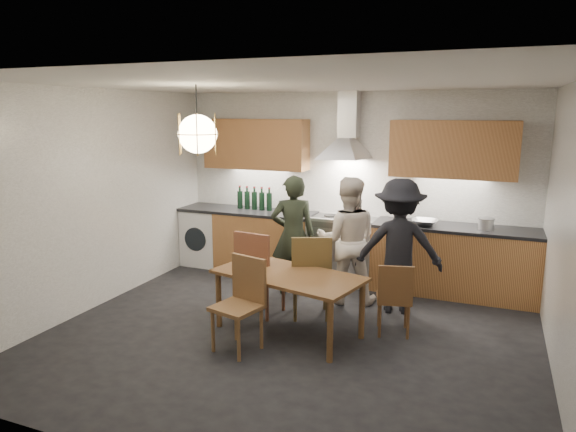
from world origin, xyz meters
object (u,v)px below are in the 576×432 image
at_px(person_right, 399,246).
at_px(wine_bottles, 254,198).
at_px(chair_front, 243,297).
at_px(mixing_bowl, 425,222).
at_px(person_mid, 347,240).
at_px(stock_pot, 486,224).
at_px(dining_table, 288,280).
at_px(chair_back_left, 257,268).
at_px(person_left, 293,235).

height_order(person_right, wine_bottles, person_right).
bearing_deg(wine_bottles, person_right, -21.65).
bearing_deg(chair_front, mixing_bowl, 72.25).
xyz_separation_m(person_mid, stock_pot, (1.56, 0.72, 0.18)).
distance_m(person_mid, person_right, 0.65).
bearing_deg(wine_bottles, stock_pot, -2.03).
distance_m(dining_table, chair_front, 0.58).
height_order(person_mid, person_right, person_right).
height_order(chair_back_left, person_mid, person_mid).
height_order(person_mid, wine_bottles, person_mid).
xyz_separation_m(dining_table, mixing_bowl, (1.15, 1.80, 0.36)).
height_order(person_mid, stock_pot, person_mid).
bearing_deg(person_right, dining_table, 35.24).
relative_size(chair_front, wine_bottles, 1.65).
relative_size(chair_back_left, person_mid, 0.64).
xyz_separation_m(person_right, mixing_bowl, (0.19, 0.74, 0.15)).
bearing_deg(person_left, dining_table, 84.55).
distance_m(dining_table, chair_back_left, 0.58).
height_order(chair_back_left, mixing_bowl, chair_back_left).
bearing_deg(mixing_bowl, chair_front, -122.09).
distance_m(mixing_bowl, stock_pot, 0.73).
distance_m(person_left, stock_pot, 2.40).
distance_m(chair_back_left, wine_bottles, 1.93).
distance_m(person_left, wine_bottles, 1.27).
xyz_separation_m(chair_front, person_mid, (0.61, 1.63, 0.25)).
bearing_deg(chair_back_left, dining_table, 156.97).
relative_size(person_left, person_mid, 0.99).
relative_size(chair_back_left, person_right, 0.64).
xyz_separation_m(chair_back_left, person_mid, (0.82, 0.84, 0.21)).
bearing_deg(stock_pot, person_mid, -155.41).
relative_size(person_right, wine_bottles, 2.82).
bearing_deg(chair_back_left, stock_pot, -139.51).
distance_m(chair_back_left, person_left, 0.89).
bearing_deg(wine_bottles, mixing_bowl, -3.88).
distance_m(chair_back_left, stock_pot, 2.87).
height_order(chair_front, wine_bottles, wine_bottles).
distance_m(chair_front, person_left, 1.68).
distance_m(chair_back_left, mixing_bowl, 2.26).
height_order(chair_front, stock_pot, stock_pot).
distance_m(person_mid, stock_pot, 1.73).
height_order(person_left, wine_bottles, person_left).
bearing_deg(dining_table, stock_pot, 58.05).
xyz_separation_m(chair_front, person_right, (1.25, 1.55, 0.26)).
bearing_deg(chair_back_left, person_right, -145.25).
bearing_deg(person_right, wine_bottles, -34.06).
distance_m(chair_back_left, chair_front, 0.83).
relative_size(dining_table, wine_bottles, 3.02).
height_order(dining_table, person_mid, person_mid).
bearing_deg(mixing_bowl, person_left, -157.70).
xyz_separation_m(dining_table, stock_pot, (1.88, 1.85, 0.39)).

